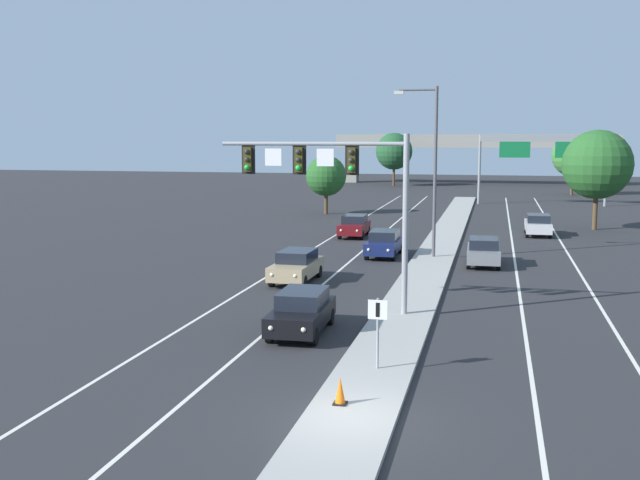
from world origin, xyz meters
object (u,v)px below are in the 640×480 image
object	(u,v)px
car_oncoming_darkred	(354,226)
car_receding_grey	(484,251)
car_oncoming_tan	(296,266)
median_sign_post	(378,323)
tree_far_left_c	(326,176)
tree_far_right_a	(590,166)
tree_far_right_c	(573,156)
car_oncoming_black	(302,311)
tree_far_right_b	(597,165)
traffic_cone_median_nose	(340,391)
car_receding_silver	(538,224)
overhead_signal_mast	(338,180)
street_lamp_median	(431,161)
tree_far_left_b	(394,151)
highway_sign_gantry	(543,147)
car_oncoming_navy	(384,243)

from	to	relation	value
car_oncoming_darkred	car_receding_grey	world-z (taller)	same
car_oncoming_tan	car_oncoming_darkred	bearing A→B (deg)	91.06
median_sign_post	tree_far_left_c	size ratio (longest dim) A/B	0.40
tree_far_right_a	tree_far_right_c	distance (m)	2.90
car_oncoming_black	tree_far_right_c	xyz separation A→B (m)	(16.16, 72.70, 4.09)
tree_far_right_a	tree_far_right_b	bearing A→B (deg)	-95.76
tree_far_right_a	median_sign_post	bearing A→B (deg)	-100.80
car_oncoming_black	traffic_cone_median_nose	bearing A→B (deg)	-68.14
car_oncoming_black	car_receding_silver	xyz separation A→B (m)	(9.99, 31.04, 0.00)
overhead_signal_mast	car_oncoming_darkred	distance (m)	24.69
street_lamp_median	car_oncoming_tan	xyz separation A→B (m)	(-5.91, -8.80, -4.97)
overhead_signal_mast	tree_far_left_b	world-z (taller)	tree_far_left_b
car_receding_silver	highway_sign_gantry	size ratio (longest dim) A/B	0.34
traffic_cone_median_nose	highway_sign_gantry	distance (m)	65.42
median_sign_post	tree_far_right_c	distance (m)	77.94
tree_far_left_c	tree_far_right_b	bearing A→B (deg)	-16.96
highway_sign_gantry	traffic_cone_median_nose	bearing A→B (deg)	-97.58
car_receding_grey	overhead_signal_mast	bearing A→B (deg)	-112.72
car_receding_silver	tree_far_right_a	xyz separation A→B (m)	(8.38, 42.96, 2.75)
median_sign_post	car_oncoming_tan	xyz separation A→B (m)	(-6.24, 13.75, -0.77)
overhead_signal_mast	tree_far_right_c	world-z (taller)	tree_far_right_c
car_oncoming_tan	overhead_signal_mast	bearing A→B (deg)	-61.25
overhead_signal_mast	street_lamp_median	size ratio (longest dim) A/B	0.77
street_lamp_median	car_oncoming_black	bearing A→B (deg)	-99.65
car_oncoming_darkred	tree_far_left_c	xyz separation A→B (m)	(-5.61, 15.54, 2.78)
highway_sign_gantry	tree_far_left_c	distance (m)	24.99
highway_sign_gantry	tree_far_left_b	world-z (taller)	tree_far_left_b
car_oncoming_tan	tree_far_right_b	distance (m)	31.61
tree_far_right_c	tree_far_left_c	bearing A→B (deg)	-129.78
car_oncoming_darkred	tree_far_right_b	world-z (taller)	tree_far_right_b
street_lamp_median	tree_far_left_b	world-z (taller)	street_lamp_median
car_receding_grey	highway_sign_gantry	bearing A→B (deg)	82.54
car_oncoming_black	car_oncoming_tan	xyz separation A→B (m)	(-2.77, 9.63, 0.00)
car_receding_grey	tree_far_left_b	distance (m)	70.07
car_oncoming_tan	car_receding_grey	bearing A→B (deg)	38.19
car_oncoming_black	car_oncoming_navy	bearing A→B (deg)	88.96
street_lamp_median	car_oncoming_darkred	distance (m)	11.92
tree_far_left_c	street_lamp_median	bearing A→B (deg)	-64.11
car_receding_silver	highway_sign_gantry	world-z (taller)	highway_sign_gantry
car_oncoming_black	highway_sign_gantry	xyz separation A→B (m)	(11.59, 57.17, 5.34)
tree_far_right_a	car_receding_grey	bearing A→B (deg)	-101.91
overhead_signal_mast	tree_far_right_c	distance (m)	71.08
traffic_cone_median_nose	car_oncoming_tan	bearing A→B (deg)	108.64
car_oncoming_tan	car_oncoming_navy	world-z (taller)	same
overhead_signal_mast	car_oncoming_darkred	size ratio (longest dim) A/B	1.72
car_oncoming_black	overhead_signal_mast	bearing A→B (deg)	78.53
street_lamp_median	tree_far_left_c	distance (m)	27.21
tree_far_left_b	car_oncoming_black	bearing A→B (deg)	-84.68
car_oncoming_darkred	traffic_cone_median_nose	xyz separation A→B (m)	(6.09, -34.73, -0.31)
tree_far_right_b	tree_far_left_c	distance (m)	24.33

